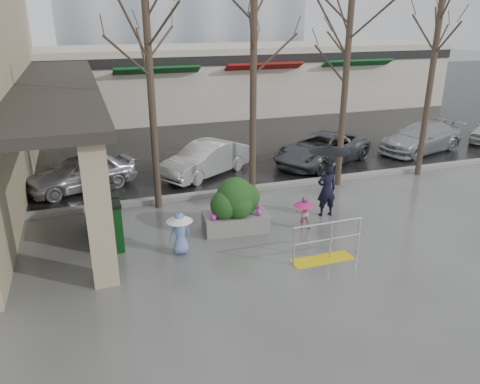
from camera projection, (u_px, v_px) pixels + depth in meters
ground at (257, 247)px, 12.42m from camera, size 120.00×120.00×0.00m
street_asphalt at (142, 105)px, 31.86m from camera, size 120.00×36.00×0.01m
curb at (215, 193)px, 15.93m from camera, size 120.00×0.30×0.15m
canopy_slab at (54, 78)px, 16.75m from camera, size 2.80×18.00×0.25m
pillar_front at (99, 212)px, 10.18m from camera, size 0.55×0.55×3.50m
pillar_back at (88, 141)px, 15.92m from camera, size 0.55×0.55×3.50m
storefront_row at (182, 81)px, 28.19m from camera, size 34.00×6.74×4.00m
handrail at (325, 246)px, 11.64m from camera, size 1.90×0.50×1.03m
tree_west at (148, 41)px, 13.19m from camera, size 3.20×3.20×6.80m
tree_midwest at (254, 33)px, 14.10m from camera, size 3.20×3.20×7.00m
tree_mideast at (348, 44)px, 15.24m from camera, size 3.20×3.20×6.50m
tree_east at (438, 26)px, 16.11m from camera, size 3.20×3.20×7.20m
woman at (328, 173)px, 13.88m from camera, size 1.25×1.25×2.26m
child_pink at (304, 210)px, 13.35m from camera, size 0.59×0.59×0.95m
child_blue at (180, 229)px, 11.85m from camera, size 0.68×0.68×1.13m
planter at (236, 205)px, 13.12m from camera, size 1.88×1.10×1.58m
news_boxes at (109, 214)px, 12.81m from camera, size 0.57×2.38×1.32m
car_a at (81, 172)px, 16.26m from camera, size 3.98×2.58×1.26m
car_b at (205, 159)px, 17.73m from camera, size 3.96×3.13×1.26m
car_c at (322, 149)px, 19.10m from camera, size 4.99×3.81×1.26m
car_d at (421, 138)px, 20.80m from camera, size 4.65×2.83×1.26m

